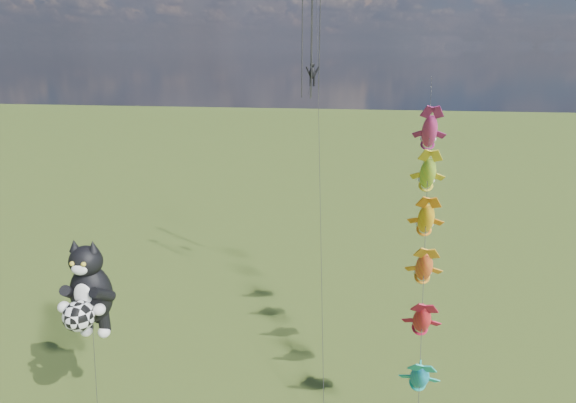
# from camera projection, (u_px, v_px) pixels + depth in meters

# --- Properties ---
(ground) EXTENTS (300.00, 300.00, 0.00)m
(ground) POSITION_uv_depth(u_px,v_px,m) (129.00, 403.00, 29.88)
(ground) COLOR #283F0F
(cat_kite_rig) EXTENTS (2.92, 4.31, 11.05)m
(cat_kite_rig) POSITION_uv_depth(u_px,v_px,m) (88.00, 292.00, 26.91)
(cat_kite_rig) COLOR brown
(cat_kite_rig) RESTS_ON ground
(fish_windsock_rig) EXTENTS (2.02, 15.90, 19.35)m
(fish_windsock_rig) POSITION_uv_depth(u_px,v_px,m) (425.00, 243.00, 26.24)
(fish_windsock_rig) COLOR brown
(fish_windsock_rig) RESTS_ON ground
(parafoil_rig) EXTENTS (3.14, 17.33, 26.11)m
(parafoil_rig) POSITION_uv_depth(u_px,v_px,m) (313.00, 63.00, 35.32)
(parafoil_rig) COLOR brown
(parafoil_rig) RESTS_ON ground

